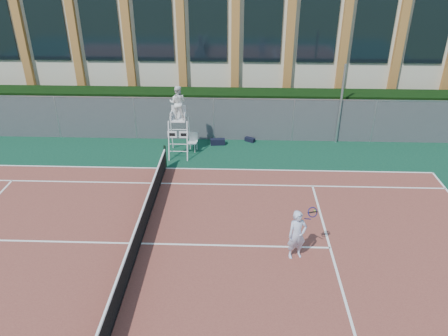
{
  "coord_description": "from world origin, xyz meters",
  "views": [
    {
      "loc": [
        3.26,
        -11.79,
        9.22
      ],
      "look_at": [
        2.73,
        3.0,
        1.4
      ],
      "focal_mm": 35.0,
      "sensor_mm": 36.0,
      "label": 1
    }
  ],
  "objects_px": {
    "steel_pole": "(341,105)",
    "tennis_player": "(297,235)",
    "plastic_chair": "(193,140)",
    "umpire_chair": "(178,105)"
  },
  "relations": [
    {
      "from": "umpire_chair",
      "to": "tennis_player",
      "type": "xyz_separation_m",
      "value": [
        4.71,
        -7.52,
        -1.6
      ]
    },
    {
      "from": "umpire_chair",
      "to": "tennis_player",
      "type": "distance_m",
      "value": 9.02
    },
    {
      "from": "plastic_chair",
      "to": "tennis_player",
      "type": "height_order",
      "value": "tennis_player"
    },
    {
      "from": "plastic_chair",
      "to": "tennis_player",
      "type": "relative_size",
      "value": 0.53
    },
    {
      "from": "umpire_chair",
      "to": "plastic_chair",
      "type": "height_order",
      "value": "umpire_chair"
    },
    {
      "from": "umpire_chair",
      "to": "plastic_chair",
      "type": "relative_size",
      "value": 3.75
    },
    {
      "from": "steel_pole",
      "to": "tennis_player",
      "type": "height_order",
      "value": "steel_pole"
    },
    {
      "from": "steel_pole",
      "to": "umpire_chair",
      "type": "relative_size",
      "value": 1.17
    },
    {
      "from": "umpire_chair",
      "to": "tennis_player",
      "type": "bearing_deg",
      "value": -57.97
    },
    {
      "from": "plastic_chair",
      "to": "steel_pole",
      "type": "bearing_deg",
      "value": 9.64
    }
  ]
}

